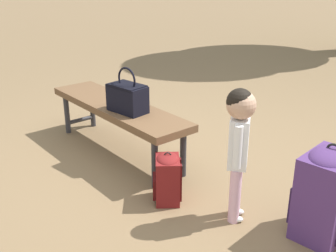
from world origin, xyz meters
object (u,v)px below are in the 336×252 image
(park_bench, at_px, (117,110))
(backpack_small, at_px, (167,177))
(handbag, at_px, (127,97))
(backpack_large, at_px, (327,191))
(child_standing, at_px, (239,135))

(park_bench, height_order, backpack_small, park_bench)
(handbag, distance_m, backpack_large, 1.65)
(child_standing, bearing_deg, backpack_small, -156.32)
(handbag, relative_size, backpack_small, 0.98)
(backpack_large, bearing_deg, park_bench, -171.27)
(backpack_large, bearing_deg, child_standing, -149.56)
(handbag, bearing_deg, child_standing, 2.18)
(child_standing, bearing_deg, park_bench, -179.87)
(child_standing, bearing_deg, backpack_large, 30.44)
(backpack_small, bearing_deg, park_bench, 167.85)
(park_bench, relative_size, child_standing, 1.80)
(handbag, xyz_separation_m, backpack_small, (0.68, -0.15, -0.39))
(park_bench, bearing_deg, handbag, -10.35)
(park_bench, distance_m, backpack_small, 0.94)
(handbag, bearing_deg, backpack_large, 11.28)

